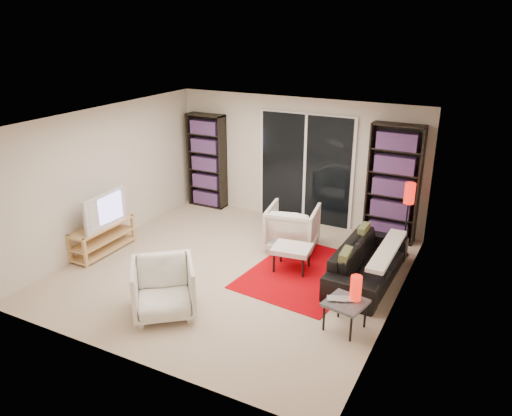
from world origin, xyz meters
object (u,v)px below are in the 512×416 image
at_px(sofa, 368,263).
at_px(bookshelf_right, 393,184).
at_px(side_table, 345,305).
at_px(armchair_front, 164,288).
at_px(floor_lamp, 409,201).
at_px(ottoman, 292,250).
at_px(armchair_back, 292,227).
at_px(tv_stand, 103,238).
at_px(bookshelf_left, 207,161).

bearing_deg(sofa, bookshelf_right, 3.58).
height_order(sofa, side_table, sofa).
xyz_separation_m(bookshelf_right, armchair_front, (-2.12, -3.83, -0.67)).
xyz_separation_m(sofa, floor_lamp, (0.31, 1.13, 0.67)).
relative_size(armchair_front, ottoman, 1.28).
bearing_deg(armchair_back, bookshelf_right, -150.79).
xyz_separation_m(tv_stand, armchair_back, (2.80, 1.62, 0.12)).
distance_m(bookshelf_right, ottoman, 2.29).
relative_size(bookshelf_left, ottoman, 3.00).
bearing_deg(side_table, bookshelf_left, 142.57).
bearing_deg(side_table, armchair_back, 129.07).
height_order(tv_stand, sofa, sofa).
relative_size(ottoman, side_table, 1.16).
relative_size(armchair_back, ottoman, 1.31).
distance_m(tv_stand, side_table, 4.38).
bearing_deg(bookshelf_left, bookshelf_right, -0.00).
height_order(armchair_front, ottoman, armchair_front).
xyz_separation_m(armchair_front, floor_lamp, (2.50, 3.29, 0.58)).
bearing_deg(bookshelf_left, side_table, -37.43).
xyz_separation_m(sofa, side_table, (0.09, -1.41, 0.07)).
relative_size(bookshelf_right, floor_lamp, 1.64).
relative_size(bookshelf_left, armchair_front, 2.35).
distance_m(side_table, floor_lamp, 2.61).
relative_size(sofa, floor_lamp, 1.56).
relative_size(tv_stand, floor_lamp, 0.96).
distance_m(tv_stand, armchair_front, 2.35).
height_order(armchair_front, side_table, armchair_front).
xyz_separation_m(bookshelf_left, armchair_back, (2.45, -1.14, -0.59)).
relative_size(bookshelf_left, sofa, 0.98).
bearing_deg(ottoman, sofa, 10.99).
bearing_deg(floor_lamp, side_table, -94.92).
bearing_deg(armchair_front, sofa, 5.97).
xyz_separation_m(tv_stand, armchair_front, (2.09, -1.06, 0.11)).
distance_m(bookshelf_right, side_table, 3.15).
distance_m(bookshelf_right, tv_stand, 5.09).
distance_m(armchair_back, floor_lamp, 1.97).
bearing_deg(bookshelf_left, ottoman, -34.36).
height_order(bookshelf_left, ottoman, bookshelf_left).
bearing_deg(armchair_back, side_table, 119.04).
bearing_deg(armchair_back, tv_stand, 19.99).
bearing_deg(ottoman, tv_stand, -164.32).
relative_size(ottoman, floor_lamp, 0.51).
distance_m(tv_stand, ottoman, 3.24).
bearing_deg(ottoman, side_table, -43.40).
relative_size(armchair_front, floor_lamp, 0.65).
height_order(ottoman, side_table, same).
distance_m(sofa, ottoman, 1.18).
bearing_deg(bookshelf_left, tv_stand, -97.33).
bearing_deg(side_table, sofa, 93.78).
bearing_deg(tv_stand, bookshelf_left, 82.67).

